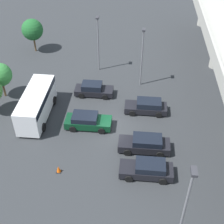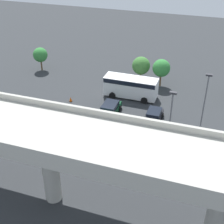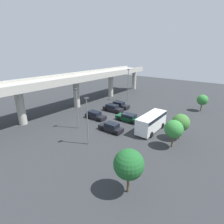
{
  "view_description": "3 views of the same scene",
  "coord_description": "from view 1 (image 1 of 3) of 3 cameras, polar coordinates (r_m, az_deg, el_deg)",
  "views": [
    {
      "loc": [
        23.81,
        2.33,
        21.58
      ],
      "look_at": [
        -0.81,
        -0.05,
        1.46
      ],
      "focal_mm": 50.0,
      "sensor_mm": 36.0,
      "label": 1
    },
    {
      "loc": [
        -11.35,
        29.65,
        20.96
      ],
      "look_at": [
        -0.69,
        -1.52,
        1.11
      ],
      "focal_mm": 50.0,
      "sensor_mm": 36.0,
      "label": 2
    },
    {
      "loc": [
        -27.4,
        -19.76,
        13.36
      ],
      "look_at": [
        -0.74,
        0.93,
        1.34
      ],
      "focal_mm": 28.0,
      "sensor_mm": 36.0,
      "label": 3
    }
  ],
  "objects": [
    {
      "name": "ground_plane",
      "position": [
        32.22,
        -0.05,
        -2.93
      ],
      "size": [
        115.82,
        115.82,
        0.0
      ],
      "primitive_type": "plane",
      "color": "#2D3033"
    },
    {
      "name": "parked_car_1",
      "position": [
        34.02,
        6.36,
        1.01
      ],
      "size": [
        1.98,
        4.57,
        1.5
      ],
      "rotation": [
        0.0,
        0.0,
        -1.57
      ],
      "color": "black",
      "rests_on": "ground_plane"
    },
    {
      "name": "lamp_post_by_overpass",
      "position": [
        20.36,
        13.12,
        -16.94
      ],
      "size": [
        0.7,
        0.35,
        8.63
      ],
      "color": "slate",
      "rests_on": "ground_plane"
    },
    {
      "name": "parked_car_0",
      "position": [
        36.47,
        -3.42,
        4.14
      ],
      "size": [
        1.98,
        4.44,
        1.52
      ],
      "rotation": [
        0.0,
        0.0,
        1.57
      ],
      "color": "black",
      "rests_on": "ground_plane"
    },
    {
      "name": "parked_car_3",
      "position": [
        29.63,
        6.03,
        -5.82
      ],
      "size": [
        2.02,
        4.85,
        1.56
      ],
      "rotation": [
        0.0,
        0.0,
        -1.57
      ],
      "color": "black",
      "rests_on": "ground_plane"
    },
    {
      "name": "lamp_post_near_aisle",
      "position": [
        39.48,
        -2.56,
        13.08
      ],
      "size": [
        0.7,
        0.35,
        7.2
      ],
      "color": "slate",
      "rests_on": "ground_plane"
    },
    {
      "name": "parked_car_4",
      "position": [
        27.58,
        6.47,
        -10.35
      ],
      "size": [
        2.02,
        4.65,
        1.51
      ],
      "rotation": [
        0.0,
        0.0,
        -1.57
      ],
      "color": "black",
      "rests_on": "ground_plane"
    },
    {
      "name": "traffic_cone",
      "position": [
        28.33,
        -9.75,
        -10.28
      ],
      "size": [
        0.44,
        0.44,
        0.7
      ],
      "color": "black",
      "rests_on": "ground_plane"
    },
    {
      "name": "lamp_post_mid_lot",
      "position": [
        36.5,
        5.55,
        10.67
      ],
      "size": [
        0.7,
        0.35,
        7.25
      ],
      "color": "slate",
      "rests_on": "ground_plane"
    },
    {
      "name": "parked_car_2",
      "position": [
        32.02,
        -4.5,
        -1.66
      ],
      "size": [
        2.15,
        4.73,
        1.51
      ],
      "rotation": [
        0.0,
        0.0,
        1.57
      ],
      "color": "#0C381E",
      "rests_on": "ground_plane"
    },
    {
      "name": "tree_front_left",
      "position": [
        45.91,
        -14.36,
        14.37
      ],
      "size": [
        2.94,
        2.94,
        4.72
      ],
      "color": "brown",
      "rests_on": "ground_plane"
    },
    {
      "name": "tree_front_centre",
      "position": [
        37.19,
        -19.77,
        6.41
      ],
      "size": [
        2.62,
        2.62,
        4.18
      ],
      "color": "brown",
      "rests_on": "ground_plane"
    },
    {
      "name": "shuttle_bus",
      "position": [
        33.57,
        -13.68,
        1.62
      ],
      "size": [
        7.38,
        2.69,
        2.93
      ],
      "color": "white",
      "rests_on": "ground_plane"
    }
  ]
}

